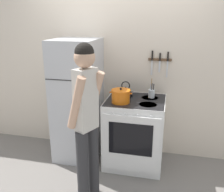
{
  "coord_description": "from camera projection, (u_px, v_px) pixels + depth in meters",
  "views": [
    {
      "loc": [
        0.7,
        -3.41,
        1.96
      ],
      "look_at": [
        0.02,
        -0.5,
        1.0
      ],
      "focal_mm": 40.0,
      "sensor_mm": 36.0,
      "label": 1
    }
  ],
  "objects": [
    {
      "name": "ground_plane",
      "position": [
        118.0,
        147.0,
        3.91
      ],
      "size": [
        14.0,
        14.0,
        0.0
      ],
      "primitive_type": "plane",
      "color": "slate"
    },
    {
      "name": "wall_back",
      "position": [
        119.0,
        67.0,
        3.55
      ],
      "size": [
        10.0,
        0.06,
        2.55
      ],
      "color": "beige",
      "rests_on": "ground_plane"
    },
    {
      "name": "refrigerator",
      "position": [
        78.0,
        101.0,
        3.47
      ],
      "size": [
        0.59,
        0.67,
        1.68
      ],
      "color": "#B7BABF",
      "rests_on": "ground_plane"
    },
    {
      "name": "stove_range",
      "position": [
        134.0,
        132.0,
        3.36
      ],
      "size": [
        0.76,
        0.74,
        0.92
      ],
      "color": "white",
      "rests_on": "ground_plane"
    },
    {
      "name": "dutch_oven_pot",
      "position": [
        121.0,
        96.0,
        3.13
      ],
      "size": [
        0.28,
        0.24,
        0.19
      ],
      "color": "orange",
      "rests_on": "stove_range"
    },
    {
      "name": "tea_kettle",
      "position": [
        126.0,
        92.0,
        3.39
      ],
      "size": [
        0.19,
        0.15,
        0.21
      ],
      "color": "black",
      "rests_on": "stove_range"
    },
    {
      "name": "utensil_jar",
      "position": [
        152.0,
        93.0,
        3.32
      ],
      "size": [
        0.09,
        0.09,
        0.26
      ],
      "color": "silver",
      "rests_on": "stove_range"
    },
    {
      "name": "person",
      "position": [
        86.0,
        116.0,
        2.54
      ],
      "size": [
        0.38,
        0.42,
        1.73
      ],
      "rotation": [
        0.0,
        0.0,
        1.13
      ],
      "color": "#2D2D30",
      "rests_on": "ground_plane"
    },
    {
      "name": "wall_knife_strip",
      "position": [
        160.0,
        59.0,
        3.35
      ],
      "size": [
        0.31,
        0.03,
        0.36
      ],
      "color": "brown"
    }
  ]
}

